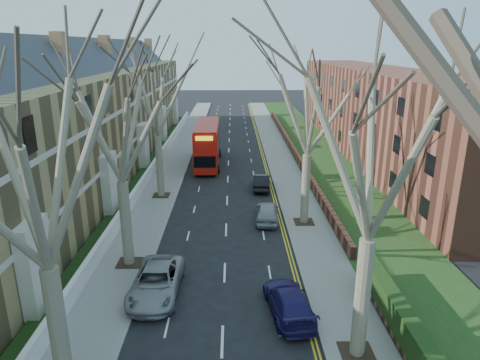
{
  "coord_description": "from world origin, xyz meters",
  "views": [
    {
      "loc": [
        0.52,
        -6.91,
        12.52
      ],
      "look_at": [
        1.0,
        21.83,
        3.44
      ],
      "focal_mm": 32.0,
      "sensor_mm": 36.0,
      "label": 1
    }
  ],
  "objects": [
    {
      "name": "pavement_left",
      "position": [
        -6.0,
        39.0,
        0.06
      ],
      "size": [
        3.0,
        102.0,
        0.12
      ],
      "primitive_type": "cube",
      "color": "slate",
      "rests_on": "ground"
    },
    {
      "name": "pavement_right",
      "position": [
        6.0,
        39.0,
        0.06
      ],
      "size": [
        3.0,
        102.0,
        0.12
      ],
      "primitive_type": "cube",
      "color": "slate",
      "rests_on": "ground"
    },
    {
      "name": "terrace_left",
      "position": [
        -13.65,
        31.0,
        5.53
      ],
      "size": [
        9.7,
        78.0,
        13.6
      ],
      "color": "#957D4C",
      "rests_on": "ground"
    },
    {
      "name": "flats_right",
      "position": [
        17.46,
        43.0,
        4.98
      ],
      "size": [
        13.97,
        54.0,
        10.0
      ],
      "color": "brown",
      "rests_on": "ground"
    },
    {
      "name": "front_wall_left",
      "position": [
        -7.65,
        31.0,
        0.62
      ],
      "size": [
        0.3,
        78.0,
        1.0
      ],
      "color": "white",
      "rests_on": "ground"
    },
    {
      "name": "grass_verge_right",
      "position": [
        10.5,
        39.0,
        0.15
      ],
      "size": [
        6.0,
        102.0,
        0.06
      ],
      "color": "#1A3513",
      "rests_on": "ground"
    },
    {
      "name": "tree_left_mid",
      "position": [
        -5.7,
        6.0,
        9.56
      ],
      "size": [
        10.5,
        10.5,
        14.71
      ],
      "color": "#6D614E",
      "rests_on": "ground"
    },
    {
      "name": "tree_left_far",
      "position": [
        -5.7,
        16.0,
        9.24
      ],
      "size": [
        10.15,
        10.15,
        14.22
      ],
      "color": "#6D614E",
      "rests_on": "ground"
    },
    {
      "name": "tree_left_dist",
      "position": [
        -5.7,
        28.0,
        9.56
      ],
      "size": [
        10.5,
        10.5,
        14.71
      ],
      "color": "#6D614E",
      "rests_on": "ground"
    },
    {
      "name": "tree_right_mid",
      "position": [
        5.7,
        8.0,
        9.56
      ],
      "size": [
        10.5,
        10.5,
        14.71
      ],
      "color": "#6D614E",
      "rests_on": "ground"
    },
    {
      "name": "tree_right_far",
      "position": [
        5.7,
        22.0,
        9.24
      ],
      "size": [
        10.15,
        10.15,
        14.22
      ],
      "color": "#6D614E",
      "rests_on": "ground"
    },
    {
      "name": "double_decker_bus",
      "position": [
        -2.24,
        38.45,
        2.16
      ],
      "size": [
        2.73,
        10.49,
        4.4
      ],
      "rotation": [
        0.0,
        0.0,
        3.15
      ],
      "color": "#B2150C",
      "rests_on": "ground"
    },
    {
      "name": "car_left_far",
      "position": [
        -3.52,
        12.81,
        0.73
      ],
      "size": [
        2.53,
        5.33,
        1.47
      ],
      "primitive_type": "imported",
      "rotation": [
        0.0,
        0.0,
        -0.02
      ],
      "color": "gray",
      "rests_on": "ground"
    },
    {
      "name": "car_right_near",
      "position": [
        3.18,
        10.99,
        0.67
      ],
      "size": [
        2.44,
        4.83,
        1.35
      ],
      "primitive_type": "imported",
      "rotation": [
        0.0,
        0.0,
        3.26
      ],
      "color": "#1D1751",
      "rests_on": "ground"
    },
    {
      "name": "car_right_mid",
      "position": [
        3.04,
        22.58,
        0.71
      ],
      "size": [
        2.03,
        4.29,
        1.42
      ],
      "primitive_type": "imported",
      "rotation": [
        0.0,
        0.0,
        3.05
      ],
      "color": "gray",
      "rests_on": "ground"
    },
    {
      "name": "car_right_far",
      "position": [
        3.11,
        30.0,
        0.68
      ],
      "size": [
        1.76,
        4.25,
        1.37
      ],
      "primitive_type": "imported",
      "rotation": [
        0.0,
        0.0,
        3.06
      ],
      "color": "black",
      "rests_on": "ground"
    }
  ]
}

